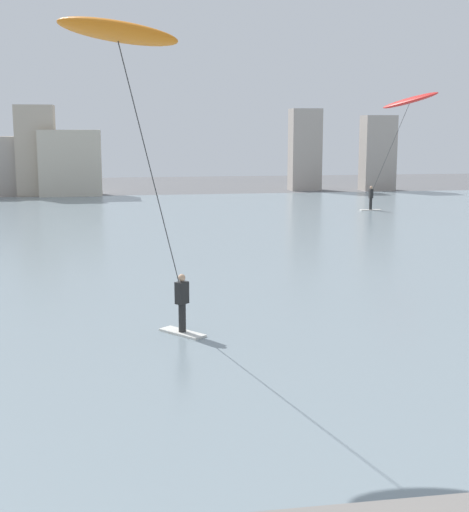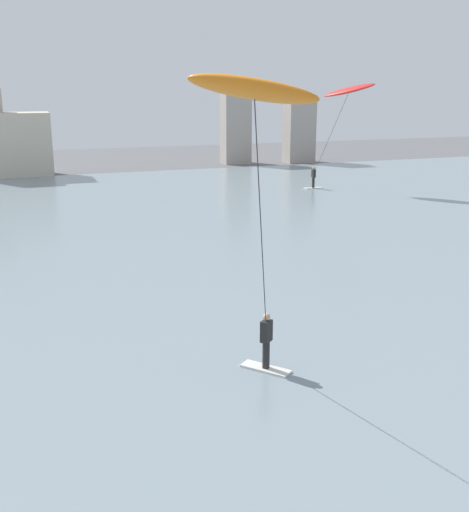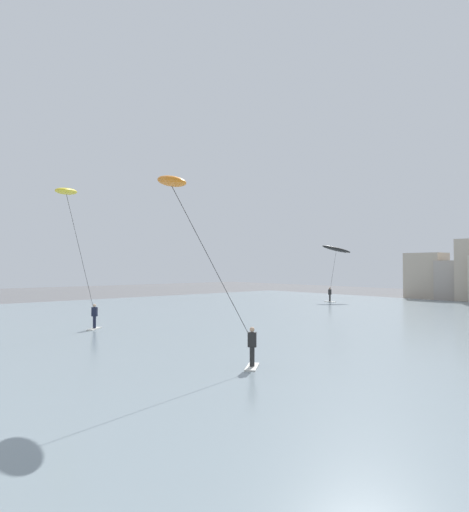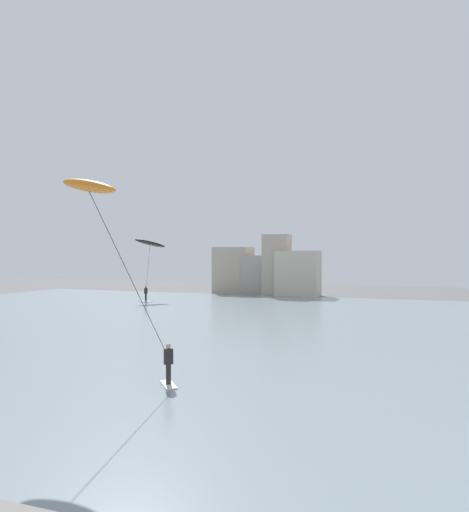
{
  "view_description": "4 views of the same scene",
  "coord_description": "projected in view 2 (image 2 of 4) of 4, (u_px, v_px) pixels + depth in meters",
  "views": [
    {
      "loc": [
        -3.99,
        -4.21,
        5.58
      ],
      "look_at": [
        -1.52,
        10.4,
        2.95
      ],
      "focal_mm": 50.62,
      "sensor_mm": 36.0,
      "label": 1
    },
    {
      "loc": [
        -8.34,
        0.28,
        7.64
      ],
      "look_at": [
        -2.58,
        16.16,
        2.97
      ],
      "focal_mm": 43.3,
      "sensor_mm": 36.0,
      "label": 2
    },
    {
      "loc": [
        10.95,
        2.23,
        4.24
      ],
      "look_at": [
        0.76,
        11.05,
        4.54
      ],
      "focal_mm": 31.01,
      "sensor_mm": 36.0,
      "label": 3
    },
    {
      "loc": [
        7.18,
        -3.2,
        5.29
      ],
      "look_at": [
        0.0,
        15.94,
        5.14
      ],
      "focal_mm": 36.13,
      "sensor_mm": 36.0,
      "label": 4
    }
  ],
  "objects": [
    {
      "name": "water_bay",
      "position": [
        189.0,
        238.0,
        31.82
      ],
      "size": [
        84.0,
        52.0,
        0.1
      ],
      "primitive_type": "cube",
      "color": "gray",
      "rests_on": "ground"
    },
    {
      "name": "kitesurfer_red",
      "position": [
        347.0,
        96.0,
        44.62
      ],
      "size": [
        4.33,
        3.92,
        8.0
      ],
      "color": "silver",
      "rests_on": "water_bay"
    },
    {
      "name": "far_shore_buildings",
      "position": [
        32.0,
        140.0,
        54.55
      ],
      "size": [
        39.91,
        5.48,
        7.45
      ],
      "color": "#B7A893",
      "rests_on": "ground"
    },
    {
      "name": "kitesurfer_orange",
      "position": [
        257.0,
        136.0,
        12.52
      ],
      "size": [
        3.54,
        4.32,
        7.97
      ],
      "color": "silver",
      "rests_on": "water_bay"
    }
  ]
}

